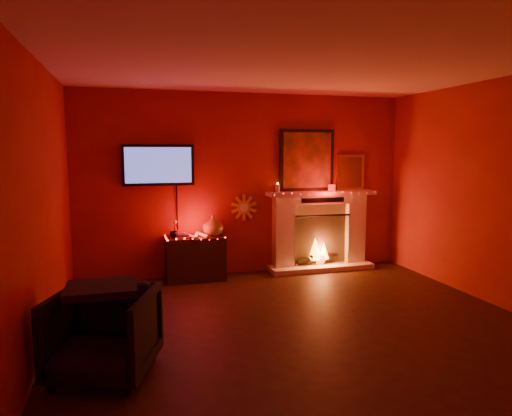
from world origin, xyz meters
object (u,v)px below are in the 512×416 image
Objects in this scene: console_table at (197,254)px; armchair at (104,333)px; fireplace at (319,223)px; sunburst_clock at (244,208)px; tv at (158,165)px.

console_table is 2.85m from armchair.
sunburst_clock is (-1.19, 0.09, 0.28)m from fireplace.
tv is at bearing -178.76° from sunburst_clock.
fireplace is at bearing 61.04° from armchair.
fireplace is 2.32× the size of console_table.
fireplace is at bearing -1.50° from tv.
fireplace is 4.14m from armchair.
fireplace is 5.45× the size of sunburst_clock.
console_table is (-0.75, -0.22, -0.62)m from sunburst_clock.
sunburst_clock reaches higher than armchair.
tv is 1.41m from sunburst_clock.
tv reaches higher than armchair.
armchair is (-3.09, -2.73, -0.36)m from fireplace.
armchair is at bearing -113.76° from console_table.
armchair is (-1.90, -2.83, -0.64)m from sunburst_clock.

